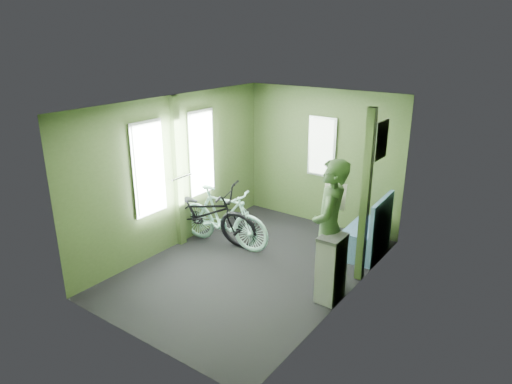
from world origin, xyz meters
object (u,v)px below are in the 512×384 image
Objects in this scene: bicycle_black at (204,241)px; bench_seat at (367,237)px; waste_box at (331,268)px; passenger at (329,228)px; bicycle_mint at (224,245)px.

bicycle_black is 2.52m from bench_seat.
bench_seat reaches higher than waste_box.
passenger is at bearing 131.19° from waste_box.
bicycle_mint is 2.12m from waste_box.
passenger reaches higher than bicycle_black.
bicycle_black is at bearing -157.31° from bench_seat.
bicycle_mint is at bearing -155.05° from bench_seat.
passenger reaches higher than waste_box.
waste_box is at bearing -88.22° from bench_seat.
waste_box is (2.03, -0.42, 0.43)m from bicycle_mint.
bench_seat is at bearing -73.07° from bicycle_black.
bench_seat is (2.27, 1.08, 0.27)m from bicycle_black.
bench_seat reaches higher than bicycle_mint.
waste_box reaches higher than bicycle_mint.
passenger is at bearing -92.99° from bench_seat.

